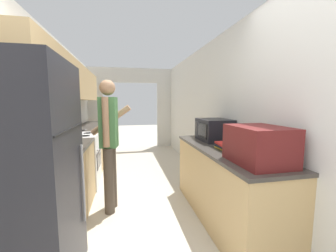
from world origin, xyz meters
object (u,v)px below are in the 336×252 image
range_oven (80,160)px  microwave (214,130)px  suitcase (258,145)px  book_stack (226,146)px  knife (83,130)px  refrigerator (22,183)px  person (109,141)px

range_oven → microwave: (2.04, -0.97, 0.60)m
suitcase → book_stack: suitcase is taller
knife → refrigerator: bearing=-74.5°
refrigerator → range_oven: (-0.04, 2.10, -0.42)m
range_oven → microwave: bearing=-25.5°
person → suitcase: 1.80m
suitcase → microwave: (0.08, 1.13, -0.01)m
suitcase → knife: size_ratio=1.95×
suitcase → refrigerator: bearing=-179.8°
suitcase → range_oven: bearing=133.0°
refrigerator → range_oven: bearing=91.1°
range_oven → suitcase: size_ratio=1.82×
person → knife: person is taller
range_oven → suitcase: 2.93m
person → book_stack: person is taller
refrigerator → person: bearing=65.1°
microwave → knife: bearing=144.3°
book_stack → knife: 2.82m
range_oven → person: size_ratio=0.60×
refrigerator → suitcase: 1.93m
range_oven → microwave: size_ratio=1.94×
knife → person: bearing=-53.8°
person → microwave: bearing=-81.7°
microwave → knife: 2.53m
book_stack → refrigerator: bearing=-163.2°
book_stack → range_oven: bearing=141.9°
refrigerator → microwave: bearing=29.5°
refrigerator → microwave: refrigerator is taller
person → suitcase: person is taller
microwave → book_stack: size_ratio=1.80×
book_stack → suitcase: bearing=-88.8°
refrigerator → suitcase: size_ratio=3.06×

